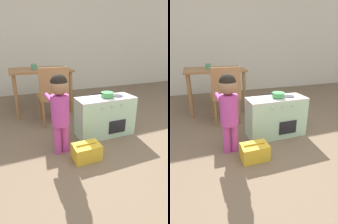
# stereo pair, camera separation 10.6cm
# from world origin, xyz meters

# --- Properties ---
(ground_plane) EXTENTS (16.00, 16.00, 0.00)m
(ground_plane) POSITION_xyz_m (0.00, 0.00, 0.00)
(ground_plane) COLOR brown
(wall_back) EXTENTS (10.00, 0.06, 2.60)m
(wall_back) POSITION_xyz_m (0.00, 3.70, 1.30)
(wall_back) COLOR silver
(wall_back) RESTS_ON ground_plane
(play_kitchen) EXTENTS (0.75, 0.33, 0.52)m
(play_kitchen) POSITION_xyz_m (0.32, 1.07, 0.26)
(play_kitchen) COLOR #B2DBB7
(play_kitchen) RESTS_ON ground_plane
(toy_pot) EXTENTS (0.30, 0.16, 0.06)m
(toy_pot) POSITION_xyz_m (0.33, 1.07, 0.56)
(toy_pot) COLOR #4CAD5B
(toy_pot) RESTS_ON play_kitchen
(child_figure) EXTENTS (0.21, 0.35, 0.87)m
(child_figure) POSITION_xyz_m (-0.33, 0.87, 0.56)
(child_figure) COLOR #BC429E
(child_figure) RESTS_ON ground_plane
(toy_basket) EXTENTS (0.28, 0.19, 0.19)m
(toy_basket) POSITION_xyz_m (-0.13, 0.64, 0.08)
(toy_basket) COLOR gold
(toy_basket) RESTS_ON ground_plane
(dining_table) EXTENTS (1.02, 0.79, 0.75)m
(dining_table) POSITION_xyz_m (-0.27, 2.39, 0.64)
(dining_table) COLOR olive
(dining_table) RESTS_ON ground_plane
(dining_chair_near) EXTENTS (0.41, 0.41, 0.86)m
(dining_chair_near) POSITION_xyz_m (-0.22, 1.67, 0.46)
(dining_chair_near) COLOR olive
(dining_chair_near) RESTS_ON ground_plane
(cup_on_table) EXTENTS (0.09, 0.09, 0.09)m
(cup_on_table) POSITION_xyz_m (-0.38, 2.30, 0.80)
(cup_on_table) COLOR #478E66
(cup_on_table) RESTS_ON dining_table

